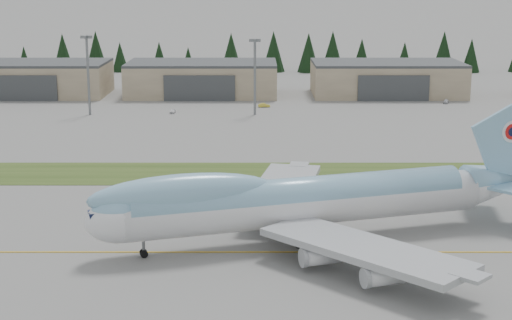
{
  "coord_description": "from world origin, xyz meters",
  "views": [
    {
      "loc": [
        2.59,
        -103.76,
        37.62
      ],
      "look_at": [
        2.54,
        22.54,
        8.0
      ],
      "focal_mm": 55.0,
      "sensor_mm": 36.0,
      "label": 1
    }
  ],
  "objects_px": {
    "service_vehicle_b": "(264,107)",
    "service_vehicle_c": "(446,103)",
    "hangar_center": "(202,78)",
    "hangar_right": "(387,78)",
    "hangar_left": "(33,78)",
    "service_vehicle_a": "(173,113)",
    "boeing_747_freighter": "(302,200)"
  },
  "relations": [
    {
      "from": "service_vehicle_b",
      "to": "service_vehicle_c",
      "type": "bearing_deg",
      "value": -89.17
    },
    {
      "from": "hangar_center",
      "to": "hangar_right",
      "type": "xyz_separation_m",
      "value": [
        60.0,
        0.0,
        0.0
      ]
    },
    {
      "from": "service_vehicle_b",
      "to": "hangar_left",
      "type": "bearing_deg",
      "value": 64.86
    },
    {
      "from": "hangar_left",
      "to": "service_vehicle_b",
      "type": "xyz_separation_m",
      "value": [
        74.9,
        -24.78,
        -5.39
      ]
    },
    {
      "from": "hangar_left",
      "to": "hangar_center",
      "type": "height_order",
      "value": "same"
    },
    {
      "from": "service_vehicle_b",
      "to": "hangar_center",
      "type": "bearing_deg",
      "value": 31.93
    },
    {
      "from": "service_vehicle_a",
      "to": "service_vehicle_c",
      "type": "xyz_separation_m",
      "value": [
        81.5,
        17.79,
        0.0
      ]
    },
    {
      "from": "service_vehicle_a",
      "to": "service_vehicle_b",
      "type": "height_order",
      "value": "service_vehicle_b"
    },
    {
      "from": "boeing_747_freighter",
      "to": "hangar_center",
      "type": "relative_size",
      "value": 1.47
    },
    {
      "from": "service_vehicle_a",
      "to": "hangar_right",
      "type": "bearing_deg",
      "value": 34.28
    },
    {
      "from": "hangar_left",
      "to": "service_vehicle_b",
      "type": "relative_size",
      "value": 13.55
    },
    {
      "from": "boeing_747_freighter",
      "to": "hangar_center",
      "type": "height_order",
      "value": "boeing_747_freighter"
    },
    {
      "from": "hangar_right",
      "to": "hangar_center",
      "type": "bearing_deg",
      "value": 180.0
    },
    {
      "from": "boeing_747_freighter",
      "to": "service_vehicle_a",
      "type": "height_order",
      "value": "boeing_747_freighter"
    },
    {
      "from": "service_vehicle_a",
      "to": "boeing_747_freighter",
      "type": "bearing_deg",
      "value": -68.3
    },
    {
      "from": "boeing_747_freighter",
      "to": "service_vehicle_c",
      "type": "distance_m",
      "value": 137.63
    },
    {
      "from": "hangar_center",
      "to": "service_vehicle_c",
      "type": "distance_m",
      "value": 77.6
    },
    {
      "from": "service_vehicle_b",
      "to": "hangar_right",
      "type": "bearing_deg",
      "value": -65.12
    },
    {
      "from": "service_vehicle_b",
      "to": "service_vehicle_c",
      "type": "relative_size",
      "value": 0.93
    },
    {
      "from": "hangar_right",
      "to": "service_vehicle_a",
      "type": "height_order",
      "value": "hangar_right"
    },
    {
      "from": "service_vehicle_b",
      "to": "service_vehicle_c",
      "type": "distance_m",
      "value": 56.05
    },
    {
      "from": "hangar_left",
      "to": "hangar_right",
      "type": "relative_size",
      "value": 1.0
    },
    {
      "from": "hangar_left",
      "to": "hangar_right",
      "type": "bearing_deg",
      "value": 0.0
    },
    {
      "from": "service_vehicle_a",
      "to": "service_vehicle_c",
      "type": "bearing_deg",
      "value": 18.61
    },
    {
      "from": "service_vehicle_c",
      "to": "hangar_left",
      "type": "bearing_deg",
      "value": -169.34
    },
    {
      "from": "hangar_left",
      "to": "hangar_center",
      "type": "bearing_deg",
      "value": 0.0
    },
    {
      "from": "hangar_left",
      "to": "service_vehicle_a",
      "type": "xyz_separation_m",
      "value": [
        48.95,
        -35.1,
        -5.39
      ]
    },
    {
      "from": "boeing_747_freighter",
      "to": "service_vehicle_a",
      "type": "relative_size",
      "value": 21.63
    },
    {
      "from": "boeing_747_freighter",
      "to": "service_vehicle_c",
      "type": "relative_size",
      "value": 18.52
    },
    {
      "from": "boeing_747_freighter",
      "to": "hangar_right",
      "type": "bearing_deg",
      "value": 58.88
    },
    {
      "from": "hangar_center",
      "to": "service_vehicle_c",
      "type": "xyz_separation_m",
      "value": [
        75.45,
        -17.31,
        -5.39
      ]
    },
    {
      "from": "service_vehicle_c",
      "to": "service_vehicle_b",
      "type": "bearing_deg",
      "value": -154.12
    }
  ]
}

